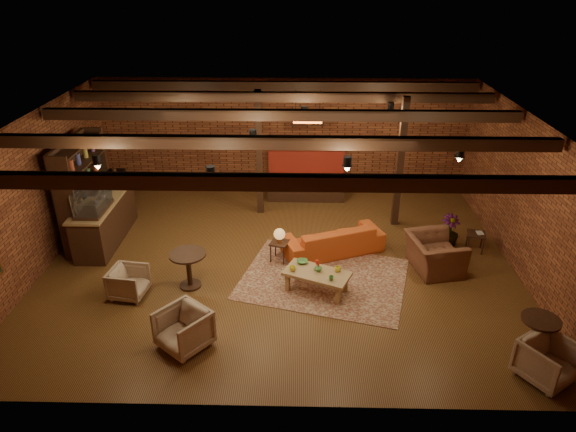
{
  "coord_description": "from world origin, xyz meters",
  "views": [
    {
      "loc": [
        0.4,
        -9.55,
        5.88
      ],
      "look_at": [
        0.17,
        0.2,
        1.06
      ],
      "focal_mm": 32.0,
      "sensor_mm": 36.0,
      "label": 1
    }
  ],
  "objects_px": {
    "round_table_right": "(538,331)",
    "armchair_far": "(548,359)",
    "armchair_a": "(128,281)",
    "plant_tall": "(454,200)",
    "round_table_left": "(188,264)",
    "armchair_b": "(183,328)",
    "coffee_table": "(316,274)",
    "armchair_right": "(435,249)",
    "side_table_lamp": "(279,237)",
    "sofa": "(333,239)",
    "side_table_book": "(476,235)"
  },
  "relations": [
    {
      "from": "armchair_a",
      "to": "plant_tall",
      "type": "bearing_deg",
      "value": -64.24
    },
    {
      "from": "armchair_far",
      "to": "armchair_right",
      "type": "bearing_deg",
      "value": 73.49
    },
    {
      "from": "round_table_right",
      "to": "plant_tall",
      "type": "relative_size",
      "value": 0.31
    },
    {
      "from": "armchair_far",
      "to": "plant_tall",
      "type": "relative_size",
      "value": 0.33
    },
    {
      "from": "armchair_b",
      "to": "side_table_book",
      "type": "bearing_deg",
      "value": 69.47
    },
    {
      "from": "round_table_right",
      "to": "armchair_far",
      "type": "distance_m",
      "value": 0.56
    },
    {
      "from": "armchair_b",
      "to": "side_table_book",
      "type": "distance_m",
      "value": 6.82
    },
    {
      "from": "side_table_lamp",
      "to": "armchair_far",
      "type": "relative_size",
      "value": 1.01
    },
    {
      "from": "armchair_b",
      "to": "round_table_left",
      "type": "bearing_deg",
      "value": 137.86
    },
    {
      "from": "side_table_lamp",
      "to": "armchair_right",
      "type": "relative_size",
      "value": 0.67
    },
    {
      "from": "coffee_table",
      "to": "round_table_right",
      "type": "distance_m",
      "value": 3.99
    },
    {
      "from": "armchair_a",
      "to": "round_table_right",
      "type": "distance_m",
      "value": 7.39
    },
    {
      "from": "round_table_left",
      "to": "plant_tall",
      "type": "bearing_deg",
      "value": 17.36
    },
    {
      "from": "sofa",
      "to": "armchair_far",
      "type": "distance_m",
      "value": 4.98
    },
    {
      "from": "round_table_right",
      "to": "plant_tall",
      "type": "height_order",
      "value": "plant_tall"
    },
    {
      "from": "side_table_lamp",
      "to": "armchair_b",
      "type": "distance_m",
      "value": 3.24
    },
    {
      "from": "sofa",
      "to": "side_table_book",
      "type": "xyz_separation_m",
      "value": [
        3.23,
        0.13,
        0.08
      ]
    },
    {
      "from": "round_table_left",
      "to": "armchair_right",
      "type": "height_order",
      "value": "armchair_right"
    },
    {
      "from": "side_table_lamp",
      "to": "round_table_right",
      "type": "xyz_separation_m",
      "value": [
        4.34,
        -2.93,
        -0.11
      ]
    },
    {
      "from": "sofa",
      "to": "armchair_a",
      "type": "bearing_deg",
      "value": 2.5
    },
    {
      "from": "armchair_b",
      "to": "side_table_book",
      "type": "height_order",
      "value": "armchair_b"
    },
    {
      "from": "armchair_right",
      "to": "side_table_book",
      "type": "distance_m",
      "value": 1.41
    },
    {
      "from": "round_table_right",
      "to": "sofa",
      "type": "bearing_deg",
      "value": 133.44
    },
    {
      "from": "coffee_table",
      "to": "armchair_right",
      "type": "bearing_deg",
      "value": 18.83
    },
    {
      "from": "armchair_a",
      "to": "round_table_right",
      "type": "bearing_deg",
      "value": -93.63
    },
    {
      "from": "round_table_left",
      "to": "armchair_a",
      "type": "height_order",
      "value": "round_table_left"
    },
    {
      "from": "sofa",
      "to": "side_table_book",
      "type": "distance_m",
      "value": 3.23
    },
    {
      "from": "armchair_a",
      "to": "armchair_far",
      "type": "bearing_deg",
      "value": -97.82
    },
    {
      "from": "round_table_right",
      "to": "side_table_lamp",
      "type": "bearing_deg",
      "value": 146.02
    },
    {
      "from": "armchair_b",
      "to": "round_table_right",
      "type": "relative_size",
      "value": 1.08
    },
    {
      "from": "armchair_far",
      "to": "sofa",
      "type": "bearing_deg",
      "value": 94.47
    },
    {
      "from": "side_table_lamp",
      "to": "side_table_book",
      "type": "distance_m",
      "value": 4.45
    },
    {
      "from": "sofa",
      "to": "round_table_right",
      "type": "xyz_separation_m",
      "value": [
        3.16,
        -3.34,
        0.16
      ]
    },
    {
      "from": "sofa",
      "to": "side_table_lamp",
      "type": "relative_size",
      "value": 2.85
    },
    {
      "from": "round_table_right",
      "to": "plant_tall",
      "type": "xyz_separation_m",
      "value": [
        -0.5,
        3.65,
        0.69
      ]
    },
    {
      "from": "coffee_table",
      "to": "round_table_left",
      "type": "distance_m",
      "value": 2.55
    },
    {
      "from": "armchair_a",
      "to": "plant_tall",
      "type": "xyz_separation_m",
      "value": [
        6.73,
        2.12,
        0.84
      ]
    },
    {
      "from": "armchair_b",
      "to": "armchair_right",
      "type": "height_order",
      "value": "armchair_right"
    },
    {
      "from": "round_table_left",
      "to": "armchair_b",
      "type": "xyz_separation_m",
      "value": [
        0.27,
        -1.82,
        -0.12
      ]
    },
    {
      "from": "coffee_table",
      "to": "side_table_lamp",
      "type": "relative_size",
      "value": 1.82
    },
    {
      "from": "armchair_right",
      "to": "plant_tall",
      "type": "xyz_separation_m",
      "value": [
        0.57,
        1.01,
        0.67
      ]
    },
    {
      "from": "plant_tall",
      "to": "armchair_right",
      "type": "bearing_deg",
      "value": -119.5
    },
    {
      "from": "side_table_lamp",
      "to": "armchair_a",
      "type": "relative_size",
      "value": 1.16
    },
    {
      "from": "side_table_lamp",
      "to": "armchair_a",
      "type": "bearing_deg",
      "value": -154.15
    },
    {
      "from": "armchair_b",
      "to": "side_table_book",
      "type": "relative_size",
      "value": 1.66
    },
    {
      "from": "armchair_a",
      "to": "armchair_b",
      "type": "relative_size",
      "value": 0.85
    },
    {
      "from": "armchair_right",
      "to": "side_table_book",
      "type": "relative_size",
      "value": 2.45
    },
    {
      "from": "coffee_table",
      "to": "armchair_far",
      "type": "xyz_separation_m",
      "value": [
        3.52,
        -2.33,
        -0.0
      ]
    },
    {
      "from": "armchair_b",
      "to": "side_table_book",
      "type": "xyz_separation_m",
      "value": [
        5.92,
        3.4,
        0.01
      ]
    },
    {
      "from": "round_table_right",
      "to": "armchair_far",
      "type": "relative_size",
      "value": 0.95
    }
  ]
}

